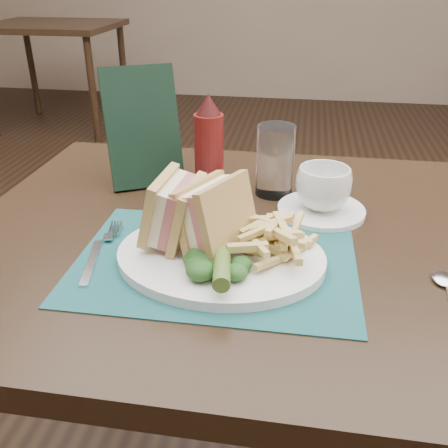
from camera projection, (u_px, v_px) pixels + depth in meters
name	position (u px, v px, depth m)	size (l,w,h in m)	color
floor	(256.00, 362.00, 1.60)	(7.00, 7.00, 0.00)	black
wall_back	(295.00, 99.00, 4.65)	(6.00, 6.00, 0.00)	gray
table_main	(235.00, 396.00, 0.99)	(0.90, 0.75, 0.75)	black
table_bg_left	(59.00, 77.00, 3.72)	(0.90, 0.75, 0.75)	black
placemat	(216.00, 261.00, 0.72)	(0.40, 0.29, 0.00)	#174A4B
plate	(221.00, 257.00, 0.72)	(0.30, 0.24, 0.01)	white
sandwich_half_a	(159.00, 208.00, 0.72)	(0.06, 0.10, 0.09)	tan
sandwich_half_b	(204.00, 211.00, 0.71)	(0.06, 0.11, 0.10)	tan
kale_garnish	(215.00, 266.00, 0.66)	(0.11, 0.08, 0.03)	#193E16
pickle_spear	(222.00, 261.00, 0.65)	(0.02, 0.02, 0.12)	#486626
fries_pile	(269.00, 234.00, 0.70)	(0.18, 0.20, 0.06)	#D4B96A
fork	(99.00, 249.00, 0.74)	(0.03, 0.17, 0.01)	silver
saucer	(321.00, 210.00, 0.86)	(0.15, 0.15, 0.01)	white
coffee_cup	(323.00, 188.00, 0.84)	(0.09, 0.09, 0.07)	white
drinking_glass	(275.00, 161.00, 0.91)	(0.07, 0.07, 0.13)	white
ketchup_bottle	(209.00, 146.00, 0.89)	(0.05, 0.05, 0.19)	#5B100F
check_presenter	(143.00, 128.00, 0.94)	(0.14, 0.01, 0.22)	black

